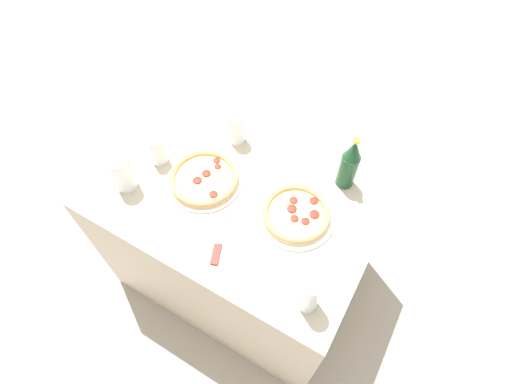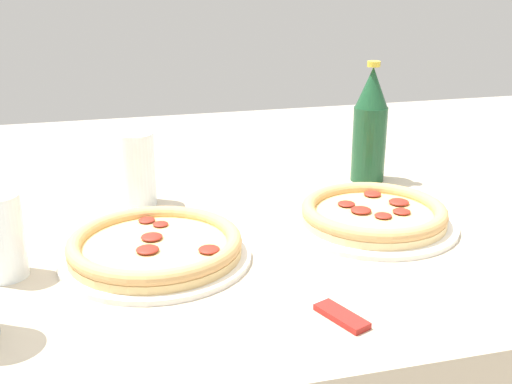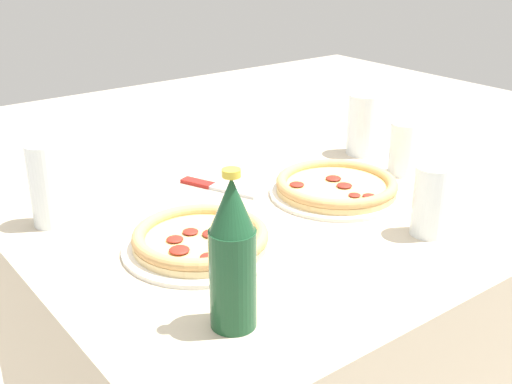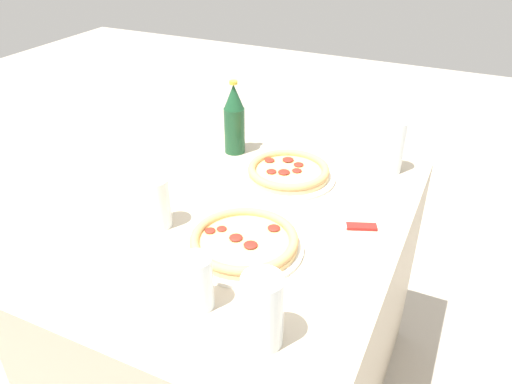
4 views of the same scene
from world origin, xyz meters
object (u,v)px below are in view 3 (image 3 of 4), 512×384
Objects in this scene: glass_orange_juice at (363,128)px; glass_lemonade at (430,204)px; knife at (215,187)px; pizza_pepperoni at (336,187)px; glass_mango_juice at (403,150)px; glass_water at (47,190)px; pizza_veggie at (201,240)px; beer_bottle at (233,255)px.

glass_orange_juice is 0.44m from glass_lemonade.
glass_lemonade reaches higher than knife.
pizza_pepperoni is 1.53× the size of knife.
glass_mango_juice is 0.75m from glass_water.
glass_mango_juice is at bearing 154.93° from knife.
glass_mango_juice is at bearing -176.28° from pizza_veggie.
glass_lemonade is at bearing 90.99° from pizza_pepperoni.
glass_mango_juice is 0.80× the size of glass_orange_juice.
pizza_veggie is 0.27m from knife.
glass_orange_juice is at bearing -101.32° from glass_mango_juice.
glass_lemonade is at bearing -177.34° from beer_bottle.
glass_mango_juice is 0.42m from knife.
knife is at bearing -3.76° from glass_orange_juice.
knife is at bearing -129.17° from pizza_veggie.
pizza_veggie is at bearing 50.83° from knife.
glass_water is at bearing -22.93° from pizza_pepperoni.
pizza_veggie is at bearing 5.65° from pizza_pepperoni.
glass_orange_juice is 1.14× the size of glass_lemonade.
glass_lemonade reaches higher than glass_mango_juice.
glass_mango_juice is (-0.20, -0.00, 0.04)m from pizza_pepperoni.
glass_lemonade is (0.23, 0.38, -0.01)m from glass_orange_juice.
glass_mango_juice is 0.75× the size of glass_water.
glass_water reaches higher than knife.
glass_lemonade reaches higher than pizza_pepperoni.
glass_mango_juice is at bearing -158.48° from beer_bottle.
pizza_veggie is 0.31m from glass_water.
pizza_veggie is 1.84× the size of glass_orange_juice.
beer_bottle is at bearing 2.66° from glass_lemonade.
glass_lemonade is (-0.35, 0.19, 0.04)m from pizza_veggie.
pizza_pepperoni is at bearing 0.32° from glass_mango_juice.
beer_bottle reaches higher than glass_water.
glass_mango_juice is 0.30m from glass_lemonade.
glass_orange_juice is at bearing 176.24° from knife.
beer_bottle is at bearing 21.52° from glass_mango_juice.
pizza_veggie is at bearing -28.76° from glass_lemonade.
glass_water is 0.69m from glass_lemonade.
beer_bottle is (-0.08, 0.47, 0.04)m from glass_water.
glass_lemonade is 0.56× the size of beer_bottle.
glass_water reaches higher than glass_orange_juice.
knife is (-0.26, -0.43, -0.10)m from beer_bottle.
glass_orange_juice is at bearing 174.90° from glass_water.
pizza_pepperoni is 1.88× the size of glass_orange_juice.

